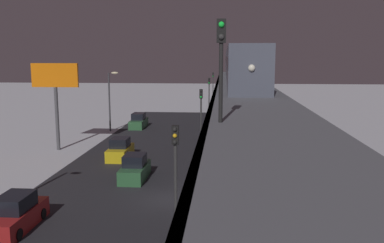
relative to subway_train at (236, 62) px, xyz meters
The scene contains 15 objects.
ground_plane 38.00m from the subway_train, 81.65° to the left, with size 240.00×240.00×0.00m, color silver.
avenue_asphalt 38.93m from the subway_train, 74.65° to the left, with size 11.00×87.49×0.01m, color #28282D.
elevated_railway 36.68m from the subway_train, 89.86° to the left, with size 5.00×87.49×6.99m.
subway_train is the anchor object (origin of this frame).
rail_signal 46.98m from the subway_train, 87.77° to the left, with size 0.36×0.41×4.00m.
sedan_red 44.71m from the subway_train, 72.48° to the left, with size 1.91×4.70×1.97m.
sedan_green 34.15m from the subway_train, 74.91° to the left, with size 1.80×4.29×1.97m.
sedan_green_2 17.67m from the subway_train, 32.89° to the left, with size 1.80×4.72×1.97m.
sedan_yellow 29.21m from the subway_train, 65.96° to the left, with size 1.80×4.19×1.97m.
traffic_light_near 44.73m from the subway_train, 84.91° to the left, with size 0.32×0.44×6.40m.
traffic_light_mid 23.70m from the subway_train, 80.24° to the left, with size 0.32×0.44×6.40m.
traffic_light_far 6.23m from the subway_train, 21.00° to the left, with size 0.32×0.44×6.40m.
traffic_light_distant 20.79m from the subway_train, 78.78° to the right, with size 0.32×0.44×6.40m.
commercial_billboard 29.41m from the subway_train, 50.31° to the left, with size 4.80×0.36×8.90m.
street_lamp_far 20.24m from the subway_train, 35.69° to the left, with size 1.35×0.44×7.65m.
Camera 1 is at (-3.68, 26.47, 9.58)m, focal length 38.53 mm.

